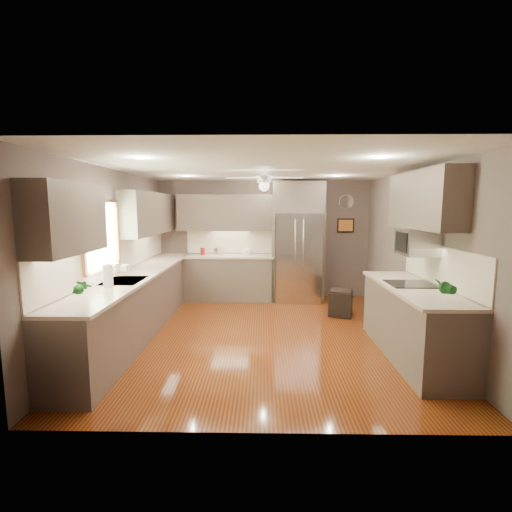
{
  "coord_description": "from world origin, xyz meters",
  "views": [
    {
      "loc": [
        -0.02,
        -5.48,
        1.94
      ],
      "look_at": [
        -0.13,
        0.6,
        1.14
      ],
      "focal_mm": 26.0,
      "sensor_mm": 36.0,
      "label": 1
    }
  ],
  "objects_px": {
    "bowl": "(247,254)",
    "canister_a": "(203,251)",
    "canister_c": "(222,251)",
    "paper_towel": "(108,276)",
    "potted_plant_right": "(444,287)",
    "stool": "(341,303)",
    "microwave": "(417,242)",
    "potted_plant_left": "(79,288)",
    "canister_b": "(216,252)",
    "soap_bottle": "(126,268)",
    "refrigerator": "(298,244)"
  },
  "relations": [
    {
      "from": "bowl",
      "to": "microwave",
      "type": "distance_m",
      "value": 3.69
    },
    {
      "from": "potted_plant_left",
      "to": "bowl",
      "type": "distance_m",
      "value": 4.25
    },
    {
      "from": "canister_a",
      "to": "bowl",
      "type": "bearing_deg",
      "value": -0.57
    },
    {
      "from": "canister_a",
      "to": "canister_c",
      "type": "distance_m",
      "value": 0.4
    },
    {
      "from": "soap_bottle",
      "to": "potted_plant_right",
      "type": "distance_m",
      "value": 4.27
    },
    {
      "from": "stool",
      "to": "paper_towel",
      "type": "height_order",
      "value": "paper_towel"
    },
    {
      "from": "canister_c",
      "to": "bowl",
      "type": "bearing_deg",
      "value": -1.78
    },
    {
      "from": "canister_c",
      "to": "potted_plant_left",
      "type": "xyz_separation_m",
      "value": [
        -1.06,
        -3.95,
        0.08
      ]
    },
    {
      "from": "soap_bottle",
      "to": "refrigerator",
      "type": "relative_size",
      "value": 0.08
    },
    {
      "from": "canister_b",
      "to": "stool",
      "type": "distance_m",
      "value": 2.78
    },
    {
      "from": "canister_a",
      "to": "stool",
      "type": "xyz_separation_m",
      "value": [
        2.66,
        -1.22,
        -0.78
      ]
    },
    {
      "from": "potted_plant_right",
      "to": "paper_towel",
      "type": "height_order",
      "value": "potted_plant_right"
    },
    {
      "from": "potted_plant_right",
      "to": "refrigerator",
      "type": "bearing_deg",
      "value": 108.05
    },
    {
      "from": "canister_a",
      "to": "canister_b",
      "type": "height_order",
      "value": "canister_a"
    },
    {
      "from": "canister_c",
      "to": "potted_plant_left",
      "type": "height_order",
      "value": "potted_plant_left"
    },
    {
      "from": "canister_a",
      "to": "potted_plant_left",
      "type": "xyz_separation_m",
      "value": [
        -0.66,
        -3.95,
        0.09
      ]
    },
    {
      "from": "refrigerator",
      "to": "microwave",
      "type": "xyz_separation_m",
      "value": [
        1.33,
        -2.71,
        0.29
      ]
    },
    {
      "from": "potted_plant_left",
      "to": "stool",
      "type": "height_order",
      "value": "potted_plant_left"
    },
    {
      "from": "potted_plant_left",
      "to": "potted_plant_right",
      "type": "bearing_deg",
      "value": 2.27
    },
    {
      "from": "potted_plant_right",
      "to": "stool",
      "type": "bearing_deg",
      "value": 101.73
    },
    {
      "from": "potted_plant_left",
      "to": "refrigerator",
      "type": "relative_size",
      "value": 0.14
    },
    {
      "from": "stool",
      "to": "microwave",
      "type": "bearing_deg",
      "value": -67.49
    },
    {
      "from": "microwave",
      "to": "paper_towel",
      "type": "distance_m",
      "value": 4.04
    },
    {
      "from": "microwave",
      "to": "bowl",
      "type": "bearing_deg",
      "value": 130.64
    },
    {
      "from": "potted_plant_right",
      "to": "canister_b",
      "type": "bearing_deg",
      "value": 127.48
    },
    {
      "from": "canister_b",
      "to": "canister_c",
      "type": "height_order",
      "value": "canister_c"
    },
    {
      "from": "canister_c",
      "to": "stool",
      "type": "bearing_deg",
      "value": -28.45
    },
    {
      "from": "canister_b",
      "to": "soap_bottle",
      "type": "relative_size",
      "value": 0.72
    },
    {
      "from": "potted_plant_right",
      "to": "microwave",
      "type": "height_order",
      "value": "microwave"
    },
    {
      "from": "microwave",
      "to": "stool",
      "type": "relative_size",
      "value": 1.13
    },
    {
      "from": "potted_plant_left",
      "to": "microwave",
      "type": "distance_m",
      "value": 4.15
    },
    {
      "from": "canister_b",
      "to": "paper_towel",
      "type": "xyz_separation_m",
      "value": [
        -0.98,
        -3.14,
        0.07
      ]
    },
    {
      "from": "canister_c",
      "to": "refrigerator",
      "type": "bearing_deg",
      "value": -2.82
    },
    {
      "from": "paper_towel",
      "to": "bowl",
      "type": "bearing_deg",
      "value": 62.56
    },
    {
      "from": "bowl",
      "to": "stool",
      "type": "relative_size",
      "value": 0.5
    },
    {
      "from": "refrigerator",
      "to": "potted_plant_right",
      "type": "bearing_deg",
      "value": -71.95
    },
    {
      "from": "stool",
      "to": "paper_towel",
      "type": "distance_m",
      "value": 3.96
    },
    {
      "from": "stool",
      "to": "canister_c",
      "type": "bearing_deg",
      "value": 151.55
    },
    {
      "from": "canister_c",
      "to": "paper_towel",
      "type": "height_order",
      "value": "paper_towel"
    },
    {
      "from": "canister_a",
      "to": "paper_towel",
      "type": "height_order",
      "value": "paper_towel"
    },
    {
      "from": "canister_a",
      "to": "paper_towel",
      "type": "xyz_separation_m",
      "value": [
        -0.7,
        -3.14,
        0.06
      ]
    },
    {
      "from": "bowl",
      "to": "potted_plant_left",
      "type": "bearing_deg",
      "value": -112.0
    },
    {
      "from": "canister_c",
      "to": "refrigerator",
      "type": "xyz_separation_m",
      "value": [
        1.58,
        -0.08,
        0.16
      ]
    },
    {
      "from": "canister_b",
      "to": "paper_towel",
      "type": "relative_size",
      "value": 0.49
    },
    {
      "from": "canister_a",
      "to": "microwave",
      "type": "xyz_separation_m",
      "value": [
        3.31,
        -2.78,
        0.46
      ]
    },
    {
      "from": "potted_plant_right",
      "to": "stool",
      "type": "distance_m",
      "value": 2.77
    },
    {
      "from": "canister_c",
      "to": "microwave",
      "type": "relative_size",
      "value": 0.31
    },
    {
      "from": "stool",
      "to": "paper_towel",
      "type": "relative_size",
      "value": 1.6
    },
    {
      "from": "bowl",
      "to": "canister_a",
      "type": "bearing_deg",
      "value": 179.43
    },
    {
      "from": "canister_b",
      "to": "soap_bottle",
      "type": "bearing_deg",
      "value": -115.25
    }
  ]
}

